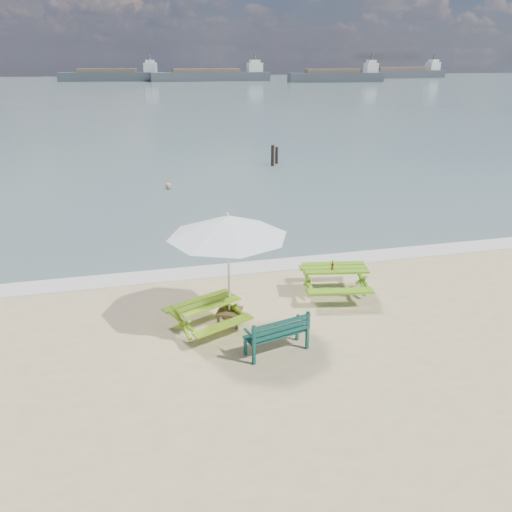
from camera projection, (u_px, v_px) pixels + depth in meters
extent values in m
plane|color=slate|center=(148.00, 92.00, 87.09)|extent=(300.00, 300.00, 0.00)
cube|color=silver|center=(254.00, 267.00, 14.52)|extent=(22.00, 0.90, 0.01)
cube|color=#77A719|center=(206.00, 303.00, 10.98)|extent=(1.58, 1.19, 0.04)
cube|color=#77A719|center=(191.00, 302.00, 11.58)|extent=(1.41, 0.80, 0.04)
cube|color=#77A719|center=(223.00, 325.00, 10.59)|extent=(1.41, 0.80, 0.04)
cube|color=#77A719|center=(207.00, 317.00, 11.12)|extent=(1.55, 1.27, 0.61)
cube|color=#629B17|center=(335.00, 268.00, 12.60)|extent=(1.70, 1.02, 0.05)
cube|color=#629B17|center=(329.00, 267.00, 13.41)|extent=(1.62, 0.56, 0.05)
cube|color=#629B17|center=(341.00, 291.00, 12.02)|extent=(1.62, 0.56, 0.05)
cube|color=#629B17|center=(334.00, 282.00, 12.75)|extent=(1.63, 1.15, 0.68)
cube|color=#0F3E38|center=(276.00, 333.00, 10.23)|extent=(1.40, 0.72, 0.04)
cube|color=#0F3E38|center=(282.00, 328.00, 9.97)|extent=(1.31, 0.36, 0.35)
cube|color=#0F3E38|center=(276.00, 342.00, 10.31)|extent=(1.32, 0.75, 0.42)
cube|color=brown|center=(229.00, 311.00, 11.34)|extent=(0.69, 0.69, 0.05)
cube|color=brown|center=(230.00, 318.00, 11.40)|extent=(0.61, 0.61, 0.29)
cylinder|color=silver|center=(229.00, 273.00, 10.99)|extent=(0.05, 0.05, 2.52)
cone|color=white|center=(228.00, 226.00, 10.58)|extent=(3.47, 3.47, 0.47)
cylinder|color=brown|center=(332.00, 267.00, 12.41)|extent=(0.06, 0.06, 0.15)
cylinder|color=brown|center=(333.00, 262.00, 12.36)|extent=(0.03, 0.03, 0.07)
cylinder|color=maroon|center=(332.00, 267.00, 12.41)|extent=(0.06, 0.06, 0.06)
imported|color=tan|center=(169.00, 200.00, 23.34)|extent=(0.67, 0.51, 1.67)
cylinder|color=black|center=(273.00, 157.00, 27.80)|extent=(0.19, 0.19, 1.36)
cylinder|color=black|center=(277.00, 157.00, 28.46)|extent=(0.17, 0.17, 1.15)
cube|color=#3A3F45|center=(211.00, 77.00, 124.42)|extent=(29.86, 4.95, 2.20)
cube|color=silver|center=(255.00, 67.00, 126.38)|extent=(3.66, 3.11, 2.20)
cube|color=#3A3F45|center=(403.00, 74.00, 142.46)|extent=(26.52, 6.39, 2.20)
cube|color=silver|center=(433.00, 66.00, 144.63)|extent=(3.41, 3.28, 2.20)
cube|color=#3A3F45|center=(336.00, 78.00, 120.46)|extent=(23.32, 5.84, 2.20)
cube|color=silver|center=(371.00, 68.00, 120.90)|extent=(3.00, 3.21, 2.20)
cube|color=#3A3F45|center=(112.00, 77.00, 124.23)|extent=(25.84, 7.40, 2.20)
cube|color=silver|center=(150.00, 68.00, 124.33)|extent=(3.44, 3.39, 2.20)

